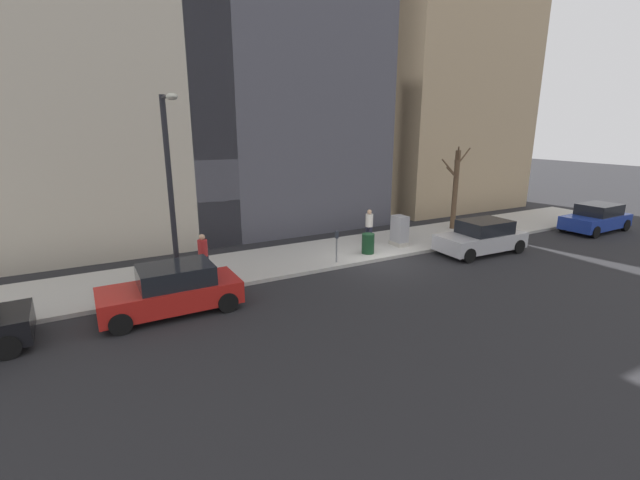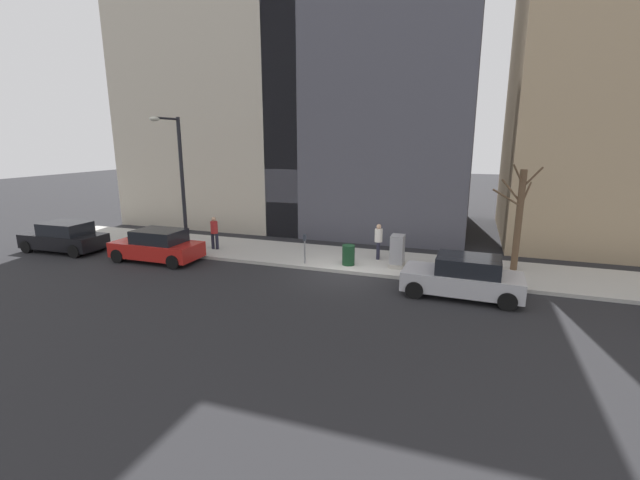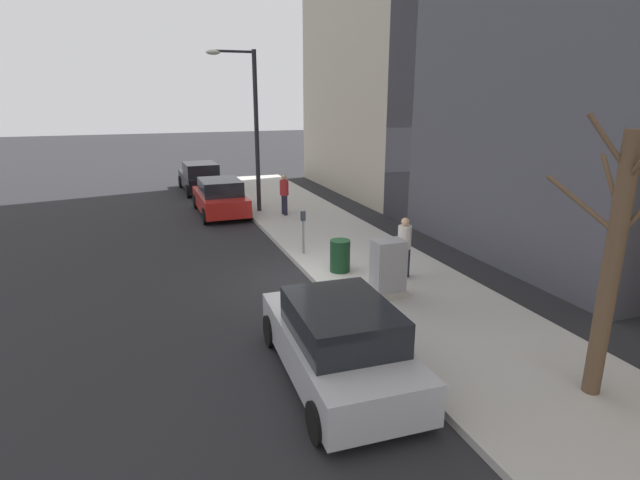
{
  "view_description": "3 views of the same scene",
  "coord_description": "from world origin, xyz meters",
  "px_view_note": "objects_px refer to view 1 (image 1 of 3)",
  "views": [
    {
      "loc": [
        -14.2,
        10.88,
        5.7
      ],
      "look_at": [
        0.72,
        2.66,
        1.14
      ],
      "focal_mm": 24.0,
      "sensor_mm": 36.0,
      "label": 1
    },
    {
      "loc": [
        -16.86,
        -4.85,
        5.62
      ],
      "look_at": [
        1.4,
        1.62,
        1.06
      ],
      "focal_mm": 24.0,
      "sensor_mm": 36.0,
      "label": 2
    },
    {
      "loc": [
        -4.14,
        -12.15,
        4.89
      ],
      "look_at": [
        0.46,
        0.52,
        0.99
      ],
      "focal_mm": 28.0,
      "sensor_mm": 36.0,
      "label": 3
    }
  ],
  "objects_px": {
    "parked_car_red": "(172,290)",
    "trash_bin": "(368,244)",
    "parked_car_silver": "(481,237)",
    "utility_box": "(400,231)",
    "streetlamp": "(171,180)",
    "parking_meter": "(337,243)",
    "office_block_center": "(261,42)",
    "pedestrian_near_meter": "(369,224)",
    "parked_car_blue": "(596,218)",
    "bare_tree": "(455,188)",
    "office_tower_left": "(431,46)",
    "pedestrian_midblock": "(203,253)"
  },
  "relations": [
    {
      "from": "streetlamp",
      "to": "office_tower_left",
      "type": "xyz_separation_m",
      "value": [
        10.49,
        -20.33,
        7.16
      ]
    },
    {
      "from": "pedestrian_midblock",
      "to": "parked_car_silver",
      "type": "bearing_deg",
      "value": -16.21
    },
    {
      "from": "parking_meter",
      "to": "trash_bin",
      "type": "distance_m",
      "value": 2.01
    },
    {
      "from": "bare_tree",
      "to": "pedestrian_midblock",
      "type": "distance_m",
      "value": 14.25
    },
    {
      "from": "parking_meter",
      "to": "trash_bin",
      "type": "height_order",
      "value": "parking_meter"
    },
    {
      "from": "parked_car_silver",
      "to": "pedestrian_near_meter",
      "type": "height_order",
      "value": "pedestrian_near_meter"
    },
    {
      "from": "office_block_center",
      "to": "utility_box",
      "type": "bearing_deg",
      "value": -163.74
    },
    {
      "from": "parked_car_blue",
      "to": "bare_tree",
      "type": "relative_size",
      "value": 0.94
    },
    {
      "from": "utility_box",
      "to": "streetlamp",
      "type": "bearing_deg",
      "value": 95.58
    },
    {
      "from": "utility_box",
      "to": "office_block_center",
      "type": "bearing_deg",
      "value": 16.26
    },
    {
      "from": "pedestrian_midblock",
      "to": "bare_tree",
      "type": "bearing_deg",
      "value": 0.43
    },
    {
      "from": "pedestrian_near_meter",
      "to": "office_tower_left",
      "type": "relative_size",
      "value": 0.07
    },
    {
      "from": "parked_car_silver",
      "to": "pedestrian_midblock",
      "type": "bearing_deg",
      "value": 80.22
    },
    {
      "from": "parked_car_silver",
      "to": "utility_box",
      "type": "xyz_separation_m",
      "value": [
        2.44,
        2.82,
        0.11
      ]
    },
    {
      "from": "parked_car_silver",
      "to": "streetlamp",
      "type": "xyz_separation_m",
      "value": [
        1.42,
        13.23,
        3.28
      ]
    },
    {
      "from": "bare_tree",
      "to": "pedestrian_near_meter",
      "type": "relative_size",
      "value": 2.72
    },
    {
      "from": "parked_car_silver",
      "to": "pedestrian_near_meter",
      "type": "bearing_deg",
      "value": 50.11
    },
    {
      "from": "utility_box",
      "to": "office_block_center",
      "type": "xyz_separation_m",
      "value": [
        9.81,
        2.86,
        9.56
      ]
    },
    {
      "from": "bare_tree",
      "to": "trash_bin",
      "type": "distance_m",
      "value": 7.35
    },
    {
      "from": "bare_tree",
      "to": "office_tower_left",
      "type": "xyz_separation_m",
      "value": [
        8.17,
        -5.09,
        8.74
      ]
    },
    {
      "from": "parked_car_red",
      "to": "trash_bin",
      "type": "bearing_deg",
      "value": -78.26
    },
    {
      "from": "streetlamp",
      "to": "bare_tree",
      "type": "relative_size",
      "value": 1.44
    },
    {
      "from": "parked_car_silver",
      "to": "utility_box",
      "type": "distance_m",
      "value": 3.73
    },
    {
      "from": "utility_box",
      "to": "streetlamp",
      "type": "relative_size",
      "value": 0.22
    },
    {
      "from": "office_block_center",
      "to": "pedestrian_near_meter",
      "type": "bearing_deg",
      "value": -168.39
    },
    {
      "from": "office_tower_left",
      "to": "trash_bin",
      "type": "bearing_deg",
      "value": 129.42
    },
    {
      "from": "parked_car_silver",
      "to": "office_tower_left",
      "type": "bearing_deg",
      "value": -28.91
    },
    {
      "from": "pedestrian_near_meter",
      "to": "streetlamp",
      "type": "bearing_deg",
      "value": 93.19
    },
    {
      "from": "bare_tree",
      "to": "pedestrian_near_meter",
      "type": "height_order",
      "value": "bare_tree"
    },
    {
      "from": "pedestrian_near_meter",
      "to": "parking_meter",
      "type": "bearing_deg",
      "value": 113.19
    },
    {
      "from": "parking_meter",
      "to": "trash_bin",
      "type": "bearing_deg",
      "value": -76.8
    },
    {
      "from": "parked_car_blue",
      "to": "office_block_center",
      "type": "distance_m",
      "value": 21.48
    },
    {
      "from": "utility_box",
      "to": "pedestrian_midblock",
      "type": "bearing_deg",
      "value": 89.6
    },
    {
      "from": "parking_meter",
      "to": "office_block_center",
      "type": "distance_m",
      "value": 14.28
    },
    {
      "from": "parked_car_silver",
      "to": "parking_meter",
      "type": "relative_size",
      "value": 3.15
    },
    {
      "from": "parked_car_red",
      "to": "bare_tree",
      "type": "bearing_deg",
      "value": -77.58
    },
    {
      "from": "parked_car_red",
      "to": "streetlamp",
      "type": "height_order",
      "value": "streetlamp"
    },
    {
      "from": "parking_meter",
      "to": "bare_tree",
      "type": "height_order",
      "value": "bare_tree"
    },
    {
      "from": "parked_car_blue",
      "to": "trash_bin",
      "type": "xyz_separation_m",
      "value": [
        2.17,
        13.89,
        -0.14
      ]
    },
    {
      "from": "pedestrian_midblock",
      "to": "office_block_center",
      "type": "relative_size",
      "value": 0.08
    },
    {
      "from": "streetlamp",
      "to": "parked_car_silver",
      "type": "bearing_deg",
      "value": -96.12
    },
    {
      "from": "pedestrian_midblock",
      "to": "utility_box",
      "type": "bearing_deg",
      "value": -4.96
    },
    {
      "from": "parked_car_blue",
      "to": "office_block_center",
      "type": "xyz_separation_m",
      "value": [
        12.38,
        14.65,
        9.67
      ]
    },
    {
      "from": "trash_bin",
      "to": "pedestrian_midblock",
      "type": "xyz_separation_m",
      "value": [
        0.47,
        7.22,
        0.49
      ]
    },
    {
      "from": "pedestrian_near_meter",
      "to": "pedestrian_midblock",
      "type": "relative_size",
      "value": 1.0
    },
    {
      "from": "pedestrian_near_meter",
      "to": "office_block_center",
      "type": "relative_size",
      "value": 0.08
    },
    {
      "from": "parked_car_blue",
      "to": "parked_car_red",
      "type": "relative_size",
      "value": 1.01
    },
    {
      "from": "streetlamp",
      "to": "bare_tree",
      "type": "height_order",
      "value": "streetlamp"
    },
    {
      "from": "pedestrian_near_meter",
      "to": "trash_bin",
      "type": "bearing_deg",
      "value": 134.62
    },
    {
      "from": "utility_box",
      "to": "office_block_center",
      "type": "distance_m",
      "value": 14.0
    }
  ]
}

